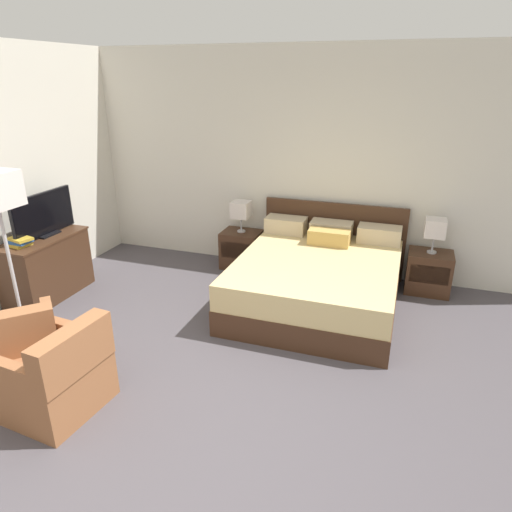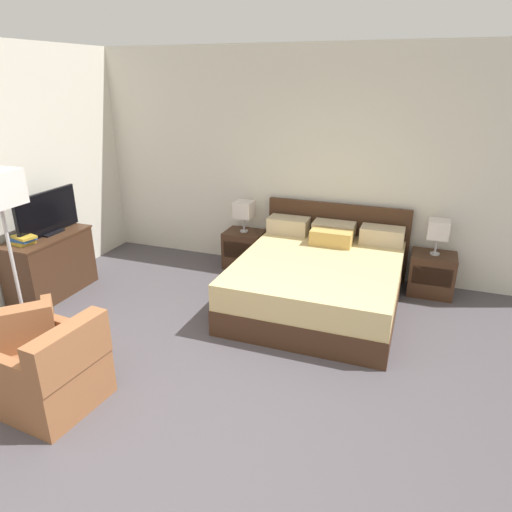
{
  "view_description": "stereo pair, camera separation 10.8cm",
  "coord_description": "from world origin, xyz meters",
  "px_view_note": "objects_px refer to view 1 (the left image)",
  "views": [
    {
      "loc": [
        1.31,
        -2.07,
        2.45
      ],
      "look_at": [
        -0.07,
        1.98,
        0.75
      ],
      "focal_mm": 32.0,
      "sensor_mm": 36.0,
      "label": 1
    },
    {
      "loc": [
        1.42,
        -2.03,
        2.45
      ],
      "look_at": [
        -0.07,
        1.98,
        0.75
      ],
      "focal_mm": 32.0,
      "sensor_mm": 36.0,
      "label": 2
    }
  ],
  "objects_px": {
    "table_lamp_right": "(435,228)",
    "book_blue_cover": "(19,241)",
    "tv": "(44,215)",
    "armchair_by_window": "(15,352)",
    "bed": "(318,279)",
    "book_small_top": "(20,239)",
    "table_lamp_left": "(241,210)",
    "armchair_companion": "(56,377)",
    "dresser": "(46,266)",
    "nightstand_left": "(242,249)",
    "nightstand_right": "(429,272)",
    "book_red_cover": "(20,244)"
  },
  "relations": [
    {
      "from": "bed",
      "to": "book_blue_cover",
      "type": "distance_m",
      "value": 3.29
    },
    {
      "from": "table_lamp_left",
      "to": "armchair_companion",
      "type": "bearing_deg",
      "value": -96.31
    },
    {
      "from": "dresser",
      "to": "book_blue_cover",
      "type": "height_order",
      "value": "book_blue_cover"
    },
    {
      "from": "table_lamp_left",
      "to": "table_lamp_right",
      "type": "distance_m",
      "value": 2.39
    },
    {
      "from": "table_lamp_right",
      "to": "book_small_top",
      "type": "height_order",
      "value": "table_lamp_right"
    },
    {
      "from": "table_lamp_right",
      "to": "book_blue_cover",
      "type": "distance_m",
      "value": 4.64
    },
    {
      "from": "table_lamp_right",
      "to": "bed",
      "type": "bearing_deg",
      "value": -148.5
    },
    {
      "from": "nightstand_right",
      "to": "book_small_top",
      "type": "xyz_separation_m",
      "value": [
        -4.23,
        -1.86,
        0.56
      ]
    },
    {
      "from": "table_lamp_right",
      "to": "book_small_top",
      "type": "xyz_separation_m",
      "value": [
        -4.23,
        -1.86,
        0.01
      ]
    },
    {
      "from": "book_red_cover",
      "to": "armchair_by_window",
      "type": "height_order",
      "value": "book_red_cover"
    },
    {
      "from": "dresser",
      "to": "nightstand_left",
      "type": "bearing_deg",
      "value": 40.28
    },
    {
      "from": "book_red_cover",
      "to": "book_small_top",
      "type": "bearing_deg",
      "value": 0.0
    },
    {
      "from": "dresser",
      "to": "book_red_cover",
      "type": "distance_m",
      "value": 0.48
    },
    {
      "from": "table_lamp_right",
      "to": "book_blue_cover",
      "type": "xyz_separation_m",
      "value": [
        -4.25,
        -1.86,
        -0.02
      ]
    },
    {
      "from": "table_lamp_left",
      "to": "armchair_companion",
      "type": "height_order",
      "value": "table_lamp_left"
    },
    {
      "from": "book_red_cover",
      "to": "armchair_by_window",
      "type": "bearing_deg",
      "value": -49.92
    },
    {
      "from": "book_red_cover",
      "to": "book_blue_cover",
      "type": "xyz_separation_m",
      "value": [
        0.0,
        0.0,
        0.03
      ]
    },
    {
      "from": "bed",
      "to": "book_small_top",
      "type": "distance_m",
      "value": 3.27
    },
    {
      "from": "nightstand_right",
      "to": "book_red_cover",
      "type": "distance_m",
      "value": 4.67
    },
    {
      "from": "tv",
      "to": "table_lamp_right",
      "type": "bearing_deg",
      "value": 19.18
    },
    {
      "from": "nightstand_right",
      "to": "table_lamp_right",
      "type": "relative_size",
      "value": 1.23
    },
    {
      "from": "table_lamp_right",
      "to": "tv",
      "type": "relative_size",
      "value": 0.46
    },
    {
      "from": "dresser",
      "to": "book_small_top",
      "type": "height_order",
      "value": "book_small_top"
    },
    {
      "from": "bed",
      "to": "table_lamp_right",
      "type": "xyz_separation_m",
      "value": [
        1.2,
        0.73,
        0.5
      ]
    },
    {
      "from": "nightstand_left",
      "to": "tv",
      "type": "xyz_separation_m",
      "value": [
        -1.84,
        -1.47,
        0.72
      ]
    },
    {
      "from": "nightstand_left",
      "to": "dresser",
      "type": "distance_m",
      "value": 2.42
    },
    {
      "from": "table_lamp_left",
      "to": "armchair_companion",
      "type": "relative_size",
      "value": 0.55
    },
    {
      "from": "table_lamp_right",
      "to": "armchair_by_window",
      "type": "distance_m",
      "value": 4.48
    },
    {
      "from": "nightstand_left",
      "to": "dresser",
      "type": "bearing_deg",
      "value": -139.72
    },
    {
      "from": "book_red_cover",
      "to": "armchair_companion",
      "type": "bearing_deg",
      "value": -40.5
    },
    {
      "from": "bed",
      "to": "nightstand_left",
      "type": "distance_m",
      "value": 1.4
    },
    {
      "from": "book_blue_cover",
      "to": "dresser",
      "type": "bearing_deg",
      "value": 87.67
    },
    {
      "from": "tv",
      "to": "armchair_by_window",
      "type": "xyz_separation_m",
      "value": [
        0.93,
        -1.5,
        -0.69
      ]
    },
    {
      "from": "nightstand_left",
      "to": "bed",
      "type": "bearing_deg",
      "value": -31.44
    },
    {
      "from": "armchair_by_window",
      "to": "dresser",
      "type": "bearing_deg",
      "value": 123.32
    },
    {
      "from": "nightstand_left",
      "to": "table_lamp_right",
      "type": "relative_size",
      "value": 1.23
    },
    {
      "from": "book_red_cover",
      "to": "book_blue_cover",
      "type": "bearing_deg",
      "value": 0.0
    },
    {
      "from": "book_red_cover",
      "to": "dresser",
      "type": "bearing_deg",
      "value": 87.54
    },
    {
      "from": "bed",
      "to": "table_lamp_left",
      "type": "distance_m",
      "value": 1.49
    },
    {
      "from": "nightstand_right",
      "to": "armchair_by_window",
      "type": "relative_size",
      "value": 0.53
    },
    {
      "from": "bed",
      "to": "dresser",
      "type": "xyz_separation_m",
      "value": [
        -3.04,
        -0.83,
        0.07
      ]
    },
    {
      "from": "nightstand_left",
      "to": "book_small_top",
      "type": "relative_size",
      "value": 2.11
    },
    {
      "from": "nightstand_right",
      "to": "tv",
      "type": "distance_m",
      "value": 4.54
    },
    {
      "from": "book_red_cover",
      "to": "table_lamp_right",
      "type": "bearing_deg",
      "value": 23.61
    },
    {
      "from": "book_red_cover",
      "to": "armchair_by_window",
      "type": "distance_m",
      "value": 1.54
    },
    {
      "from": "table_lamp_left",
      "to": "tv",
      "type": "height_order",
      "value": "tv"
    },
    {
      "from": "armchair_by_window",
      "to": "armchair_companion",
      "type": "bearing_deg",
      "value": -16.58
    },
    {
      "from": "nightstand_right",
      "to": "dresser",
      "type": "relative_size",
      "value": 0.49
    },
    {
      "from": "bed",
      "to": "book_red_cover",
      "type": "distance_m",
      "value": 3.28
    },
    {
      "from": "dresser",
      "to": "book_blue_cover",
      "type": "xyz_separation_m",
      "value": [
        -0.01,
        -0.29,
        0.41
      ]
    }
  ]
}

